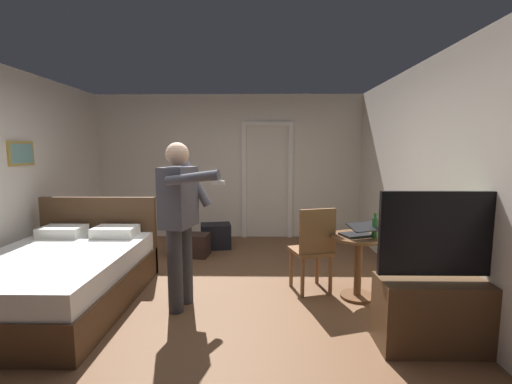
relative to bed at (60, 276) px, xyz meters
name	(u,v)px	position (x,y,z in m)	size (l,w,h in m)	color
ground_plane	(206,301)	(1.53, 0.09, -0.30)	(6.19, 6.19, 0.00)	brown
wall_back	(229,167)	(1.53, 2.96, 1.01)	(5.07, 0.12, 2.62)	silver
wall_right	(444,181)	(4.00, 0.09, 1.01)	(0.12, 5.86, 2.62)	silver
doorway_frame	(267,172)	(2.23, 2.88, 0.92)	(0.93, 0.08, 2.13)	white
bed	(60,276)	(0.00, 0.00, 0.00)	(1.49, 2.07, 1.02)	#4C331E
tv_flatscreen	(447,302)	(3.64, -0.77, 0.09)	(1.17, 0.40, 1.31)	#4C331E
side_table	(358,256)	(3.19, 0.21, 0.17)	(0.61, 0.61, 0.70)	brown
laptop	(359,232)	(3.17, 0.17, 0.45)	(0.41, 0.42, 0.16)	black
bottle_on_table	(375,227)	(3.33, 0.13, 0.51)	(0.06, 0.06, 0.27)	#224E27
wooden_chair	(314,246)	(2.71, 0.33, 0.24)	(0.52, 0.52, 0.99)	brown
person_blue_shirt	(180,214)	(1.30, -0.06, 0.68)	(0.68, 0.69, 1.70)	#333338
suitcase_dark	(189,245)	(1.02, 1.69, -0.13)	(0.59, 0.33, 0.35)	black
suitcase_small	(216,236)	(1.36, 2.14, -0.10)	(0.49, 0.36, 0.40)	black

